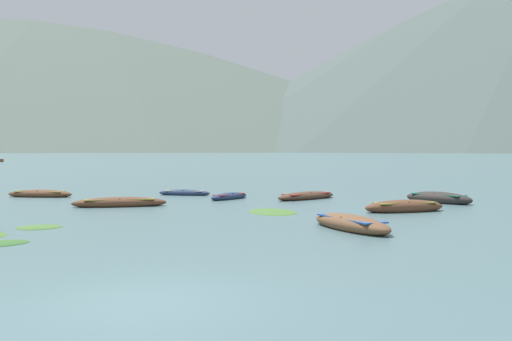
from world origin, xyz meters
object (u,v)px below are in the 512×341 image
object	(u,v)px
rowboat_4	(229,197)
rowboat_5	(438,198)
rowboat_2	(351,224)
rowboat_7	(306,196)
rowboat_0	(404,207)
rowboat_6	(120,203)
rowboat_8	(184,193)
rowboat_3	(40,194)

from	to	relation	value
rowboat_4	rowboat_5	distance (m)	11.32
rowboat_2	rowboat_5	world-z (taller)	rowboat_5
rowboat_4	rowboat_7	world-z (taller)	rowboat_7
rowboat_0	rowboat_7	world-z (taller)	rowboat_0
rowboat_0	rowboat_6	world-z (taller)	rowboat_0
rowboat_6	rowboat_2	bearing A→B (deg)	-37.70
rowboat_0	rowboat_7	distance (m)	7.49
rowboat_2	rowboat_0	bearing A→B (deg)	59.93
rowboat_4	rowboat_7	xyz separation A→B (m)	(4.36, 0.10, 0.02)
rowboat_4	rowboat_5	bearing A→B (deg)	-10.09
rowboat_4	rowboat_7	distance (m)	4.37
rowboat_0	rowboat_5	size ratio (longest dim) A/B	1.10
rowboat_0	rowboat_7	bearing A→B (deg)	121.40
rowboat_4	rowboat_8	size ratio (longest dim) A/B	0.88
rowboat_0	rowboat_6	size ratio (longest dim) A/B	0.87
rowboat_5	rowboat_7	xyz separation A→B (m)	(-6.78, 2.08, -0.06)
rowboat_4	rowboat_0	bearing A→B (deg)	-37.30
rowboat_2	rowboat_5	xyz separation A→B (m)	(6.17, 10.02, 0.02)
rowboat_7	rowboat_8	world-z (taller)	rowboat_7
rowboat_5	rowboat_8	world-z (taller)	rowboat_5
rowboat_3	rowboat_6	distance (m)	8.29
rowboat_5	rowboat_7	distance (m)	7.09
rowboat_6	rowboat_8	distance (m)	7.30
rowboat_5	rowboat_8	bearing A→B (deg)	161.38
rowboat_0	rowboat_8	size ratio (longest dim) A/B	1.21
rowboat_3	rowboat_4	xyz separation A→B (m)	(11.27, -1.35, -0.02)
rowboat_2	rowboat_8	distance (m)	16.73
rowboat_0	rowboat_5	xyz separation A→B (m)	(2.87, 4.32, 0.02)
rowboat_4	rowboat_7	bearing A→B (deg)	1.25
rowboat_2	rowboat_3	bearing A→B (deg)	140.57
rowboat_3	rowboat_5	world-z (taller)	rowboat_5
rowboat_8	rowboat_3	bearing A→B (deg)	-170.46
rowboat_0	rowboat_4	xyz separation A→B (m)	(-8.27, 6.30, -0.06)
rowboat_0	rowboat_2	size ratio (longest dim) A/B	0.95
rowboat_6	rowboat_7	world-z (taller)	rowboat_6
rowboat_7	rowboat_4	bearing A→B (deg)	-178.75
rowboat_0	rowboat_3	bearing A→B (deg)	158.61
rowboat_3	rowboat_4	size ratio (longest dim) A/B	1.35
rowboat_5	rowboat_7	world-z (taller)	rowboat_5
rowboat_0	rowboat_3	xyz separation A→B (m)	(-19.53, 7.65, -0.04)
rowboat_3	rowboat_4	bearing A→B (deg)	-6.84
rowboat_0	rowboat_6	bearing A→B (deg)	171.11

